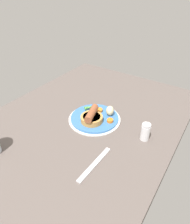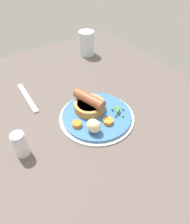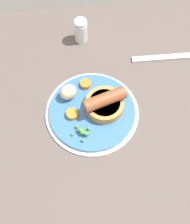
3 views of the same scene
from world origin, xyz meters
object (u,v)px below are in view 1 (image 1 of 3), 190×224
Objects in this scene: carrot_slice_3 at (110,121)px; salt_shaker at (145,132)px; carrot_slice_0 at (99,110)px; potato_chunk_0 at (110,111)px; sausage_pudding at (92,117)px; fork at (95,164)px; pea_pile at (88,108)px; dinner_plate at (95,118)px.

salt_shaker reaches higher than carrot_slice_3.
salt_shaker reaches higher than carrot_slice_0.
potato_chunk_0 is at bearing 31.54° from carrot_slice_3.
sausage_pudding is 0.61× the size of fork.
pea_pile is (6.11, 6.53, -1.09)cm from sausage_pudding.
fork is (-18.38, -13.91, -3.26)cm from sausage_pudding.
carrot_slice_3 is at bearing -148.46° from potato_chunk_0.
pea_pile is 1.79× the size of carrot_slice_3.
potato_chunk_0 reaches higher than dinner_plate.
carrot_slice_0 is at bearing 7.18° from dinner_plate.
potato_chunk_0 is 0.59× the size of salt_shaker.
carrot_slice_0 is (8.15, 1.24, -1.55)cm from sausage_pudding.
dinner_plate is 23.85cm from salt_shaker.
fork is (-26.52, -15.16, -1.71)cm from carrot_slice_0.
pea_pile is at bearing 63.70° from dinner_plate.
carrot_slice_0 is at bearing 94.27° from potato_chunk_0.
potato_chunk_0 is at bearing 137.39° from sausage_pudding.
dinner_plate reaches higher than fork.
fork is 2.44× the size of salt_shaker.
fork is at bearing -150.25° from carrot_slice_0.
salt_shaker is at bearing -89.12° from dinner_plate.
dinner_plate is at bearing -172.82° from carrot_slice_0.
sausage_pudding reaches higher than potato_chunk_0.
fork is at bearing -146.02° from dinner_plate.
salt_shaker reaches higher than pea_pile.
potato_chunk_0 is at bearing -77.11° from pea_pile.
potato_chunk_0 is 5.56cm from carrot_slice_3.
potato_chunk_0 reaches higher than fork.
sausage_pudding reaches higher than fork.
potato_chunk_0 is 1.61× the size of carrot_slice_3.
potato_chunk_0 reaches higher than carrot_slice_3.
carrot_slice_3 is (-4.55, -2.79, -1.54)cm from potato_chunk_0.
sausage_pudding reaches higher than carrot_slice_0.
pea_pile is 1.66× the size of carrot_slice_0.
potato_chunk_0 reaches higher than pea_pile.
carrot_slice_3 is (0.81, -7.55, 1.47)cm from dinner_plate.
salt_shaker reaches higher than dinner_plate.
carrot_slice_0 is at bearing 63.08° from carrot_slice_3.
sausage_pudding reaches higher than pea_pile.
potato_chunk_0 is at bearing 21.59° from fork.
carrot_slice_0 reaches higher than fork.
salt_shaker is at bearing -91.59° from carrot_slice_3.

